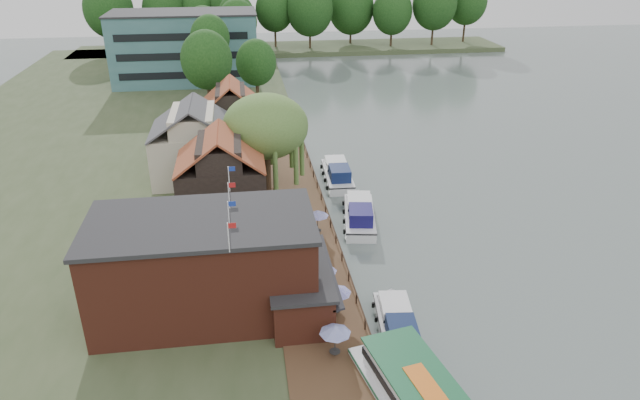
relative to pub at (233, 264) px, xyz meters
name	(u,v)px	position (x,y,z in m)	size (l,w,h in m)	color
ground	(417,295)	(14.00, 1.00, -4.65)	(260.00, 260.00, 0.00)	slate
land_bank	(107,153)	(-16.00, 36.00, -4.15)	(50.00, 140.00, 1.00)	#384728
quay_deck	(301,230)	(6.00, 11.00, -3.60)	(6.00, 50.00, 0.10)	#47301E
quay_rail	(330,221)	(8.70, 11.50, -3.15)	(0.20, 49.00, 1.00)	black
pub	(233,264)	(0.00, 0.00, 0.00)	(20.00, 11.00, 7.30)	maroon
hotel_block	(186,47)	(-8.00, 71.00, 2.50)	(25.40, 12.40, 12.30)	#38666B
cottage_a	(221,175)	(-1.00, 15.00, 0.60)	(8.60, 7.60, 8.50)	black
cottage_b	(195,141)	(-4.00, 25.00, 0.60)	(9.60, 8.60, 8.50)	beige
cottage_c	(232,116)	(0.00, 34.00, 0.60)	(7.60, 7.60, 8.50)	black
willow	(266,145)	(3.50, 20.00, 1.56)	(8.60, 8.60, 10.43)	#476B2D
umbrella_0	(335,341)	(6.21, -6.39, -2.36)	(2.04, 2.04, 2.38)	navy
umbrella_1	(336,300)	(6.99, -2.07, -2.36)	(2.15, 2.15, 2.38)	#1E1B97
umbrella_2	(322,279)	(6.43, 0.80, -2.36)	(2.23, 2.23, 2.38)	navy
umbrella_3	(305,248)	(5.71, 5.55, -2.36)	(2.29, 2.29, 2.38)	navy
umbrella_4	(318,222)	(7.34, 9.92, -2.36)	(2.00, 2.00, 2.38)	navy
cruiser_0	(398,322)	(11.14, -3.52, -3.58)	(2.90, 8.99, 2.14)	silver
cruiser_1	(360,211)	(11.98, 13.68, -3.45)	(3.19, 9.87, 2.39)	white
cruiser_2	(337,171)	(11.57, 24.06, -3.45)	(3.19, 9.88, 2.39)	white
swan	(426,400)	(11.17, -10.08, -4.43)	(0.44, 0.44, 0.44)	white
bank_tree_0	(208,78)	(-3.10, 44.89, 2.85)	(7.01, 7.01, 13.00)	#143811
bank_tree_1	(257,74)	(3.82, 51.79, 1.60)	(6.06, 6.06, 10.49)	#143811
bank_tree_2	(212,56)	(-3.05, 59.61, 2.93)	(6.22, 6.22, 13.15)	#143811
bank_tree_3	(205,39)	(-4.94, 79.16, 2.51)	(8.01, 8.01, 12.32)	#143811
bank_tree_4	(238,30)	(1.49, 88.22, 2.65)	(8.03, 8.03, 12.59)	#143811
bank_tree_5	(237,25)	(1.37, 93.29, 2.88)	(7.65, 7.65, 13.07)	#143811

